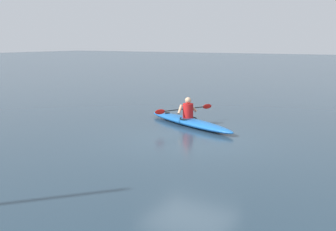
# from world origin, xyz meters

# --- Properties ---
(ground_plane) EXTENTS (160.00, 160.00, 0.00)m
(ground_plane) POSITION_xyz_m (0.00, 0.00, 0.00)
(ground_plane) COLOR #233847
(kayak) EXTENTS (4.23, 2.38, 0.26)m
(kayak) POSITION_xyz_m (1.07, -1.87, 0.13)
(kayak) COLOR #1959A5
(kayak) RESTS_ON ground
(kayaker) EXTENTS (1.02, 2.22, 0.71)m
(kayaker) POSITION_xyz_m (1.15, -1.90, 0.55)
(kayaker) COLOR red
(kayaker) RESTS_ON kayak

